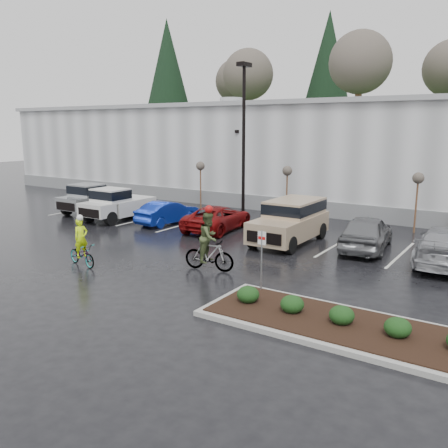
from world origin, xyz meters
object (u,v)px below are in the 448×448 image
Objects in this scene: fire_lane_sign at (262,254)px; cyclist_olive at (209,247)px; car_blue at (168,212)px; car_red at (218,218)px; sapling_west at (200,169)px; car_far_silver at (446,246)px; pickup_silver at (98,198)px; suv_tan at (289,222)px; sapling_mid at (287,174)px; car_grey at (366,232)px; sapling_east at (418,181)px; lamppost at (244,124)px; cyclist_hivis at (82,250)px; pickup_white at (122,203)px.

cyclist_olive is (-3.03, 1.30, -0.48)m from fire_lane_sign.
car_red reaches higher than car_blue.
car_far_silver is at bearing -18.65° from sapling_west.
fire_lane_sign is 3.33m from cyclist_olive.
pickup_silver is 1.02× the size of suv_tan.
pickup_silver is at bearing 177.06° from suv_tan.
cyclist_olive is at bearing -52.67° from sapling_west.
sapling_west is 6.50m from sapling_mid.
fire_lane_sign is 0.46× the size of car_grey.
car_red is at bearing 21.14° from cyclist_olive.
sapling_east is (7.50, 0.00, 0.00)m from sapling_mid.
car_red is at bearing -46.58° from sapling_west.
car_red is at bearing -106.72° from sapling_mid.
car_red is 0.90× the size of car_far_silver.
lamppost is 1.91× the size of car_red.
cyclist_hivis is at bearing -45.11° from pickup_silver.
pickup_white is (2.91, -0.74, 0.00)m from pickup_silver.
cyclist_olive reaches higher than car_far_silver.
cyclist_hivis reaches higher than car_grey.
fire_lane_sign is 7.94m from car_grey.
lamppost is at bearing -174.29° from sapling_east.
cyclist_hivis is at bearing 37.96° from car_grey.
lamppost is at bearing 10.25° from cyclist_hivis.
pickup_white is at bearing -106.68° from sapling_west.
sapling_east is 16.83m from pickup_white.
lamppost is 1.71× the size of car_far_silver.
fire_lane_sign is at bearing -27.53° from pickup_white.
lamppost is 2.88× the size of sapling_mid.
lamppost reaches higher than fire_lane_sign.
pickup_silver is 2.01× the size of cyclist_olive.
sapling_east is 19.38m from pickup_silver.
car_grey is (8.93, -3.96, -4.88)m from lamppost.
lamppost reaches higher than cyclist_hivis.
sapling_east is at bearing 20.09° from pickup_white.
sapling_east is 0.62× the size of pickup_silver.
sapling_east reaches higher than car_red.
lamppost is 14.04m from car_far_silver.
sapling_mid is 0.63× the size of suv_tan.
lamppost is 8.58m from suv_tan.
sapling_east reaches higher than cyclist_hivis.
fire_lane_sign reaches higher than cyclist_hivis.
fire_lane_sign reaches higher than suv_tan.
fire_lane_sign is 1.05× the size of cyclist_hivis.
cyclist_olive is (13.40, -6.48, -0.05)m from pickup_silver.
car_red is at bearing -1.19° from pickup_silver.
cyclist_olive is (7.22, -6.14, 0.26)m from car_blue.
sapling_west is at bearing -69.01° from car_blue.
pickup_white is at bearing 45.74° from cyclist_hivis.
sapling_east is at bearing 80.25° from fire_lane_sign.
fire_lane_sign is at bearing -47.33° from sapling_west.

